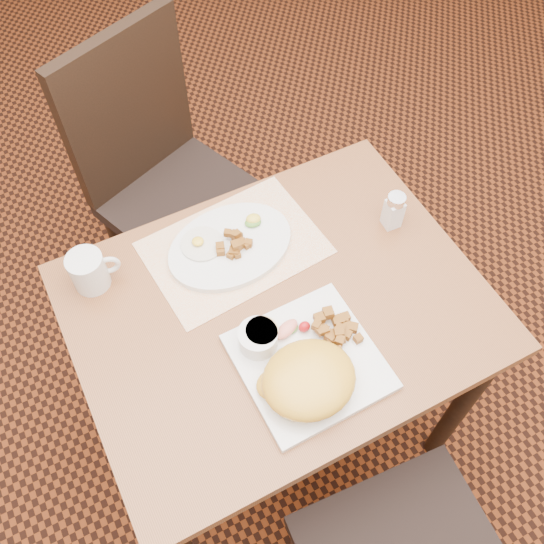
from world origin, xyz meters
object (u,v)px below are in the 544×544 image
Objects in this scene: table at (279,328)px; coffee_mug at (89,271)px; chair_far at (164,172)px; plate_oval at (230,246)px; salt_shaker at (394,210)px; plate_square at (309,362)px.

coffee_mug reaches higher than table.
table is 0.93× the size of chair_far.
salt_shaker reaches higher than plate_oval.
plate_oval is at bearing 163.65° from salt_shaker.
chair_far is 0.87m from plate_square.
salt_shaker is at bearing 12.78° from table.
plate_square is 0.43m from salt_shaker.
plate_square is 0.34m from plate_oval.
table is 2.96× the size of plate_oval.
plate_square is at bearing 70.34° from chair_far.
salt_shaker is at bearing -13.68° from coffee_mug.
plate_square is 0.52m from coffee_mug.
coffee_mug is at bearing 33.32° from chair_far.
coffee_mug is at bearing 166.32° from salt_shaker.
table is 0.19m from plate_square.
table is at bearing 85.77° from plate_square.
salt_shaker is 0.71m from coffee_mug.
table is at bearing -35.51° from coffee_mug.
table is at bearing 71.68° from chair_far.
chair_far is 8.58× the size of coffee_mug.
salt_shaker reaches higher than table.
chair_far is 3.46× the size of plate_square.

